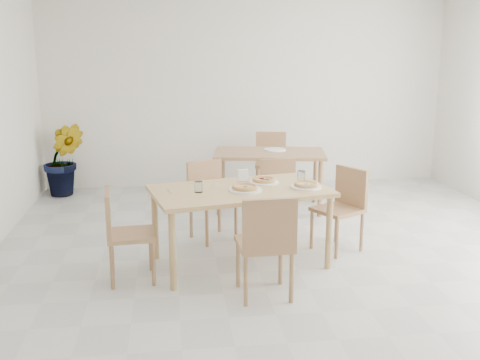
{
  "coord_description": "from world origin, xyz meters",
  "views": [
    {
      "loc": [
        -1.16,
        -4.86,
        2.06
      ],
      "look_at": [
        -0.52,
        0.24,
        0.83
      ],
      "focal_mm": 42.0,
      "sensor_mm": 36.0,
      "label": 1
    }
  ],
  "objects": [
    {
      "name": "plate_mushroom",
      "position": [
        0.11,
        0.2,
        0.76
      ],
      "size": [
        0.29,
        0.29,
        0.02
      ],
      "primitive_type": "cylinder",
      "color": "white",
      "rests_on": "main_table"
    },
    {
      "name": "second_table",
      "position": [
        0.09,
        2.08,
        0.66
      ],
      "size": [
        1.5,
        1.02,
        0.75
      ],
      "rotation": [
        0.0,
        0.0,
        -0.17
      ],
      "color": "#9E7B4F",
      "rests_on": "ground"
    },
    {
      "name": "napkin_holder",
      "position": [
        -0.46,
        0.51,
        0.81
      ],
      "size": [
        0.11,
        0.06,
        0.12
      ],
      "rotation": [
        0.0,
        0.0,
        0.08
      ],
      "color": "silver",
      "rests_on": "main_table"
    },
    {
      "name": "tumbler_b",
      "position": [
        0.13,
        0.47,
        0.8
      ],
      "size": [
        0.08,
        0.08,
        0.1
      ],
      "primitive_type": "cylinder",
      "color": "white",
      "rests_on": "main_table"
    },
    {
      "name": "fork_b",
      "position": [
        -1.18,
        0.21,
        0.75
      ],
      "size": [
        0.05,
        0.16,
        0.01
      ],
      "primitive_type": "cube",
      "rotation": [
        0.0,
        0.0,
        0.2
      ],
      "color": "silver",
      "rests_on": "main_table"
    },
    {
      "name": "chair_south",
      "position": [
        -0.4,
        -0.57,
        0.52
      ],
      "size": [
        0.46,
        0.46,
        0.9
      ],
      "rotation": [
        0.0,
        0.0,
        3.18
      ],
      "color": "#9E7B4F",
      "rests_on": "ground"
    },
    {
      "name": "chair_east",
      "position": [
        0.59,
        0.52,
        0.49
      ],
      "size": [
        0.57,
        0.57,
        0.85
      ],
      "rotation": [
        0.0,
        0.0,
        -1.07
      ],
      "color": "#9E7B4F",
      "rests_on": "ground"
    },
    {
      "name": "plate_empty",
      "position": [
        0.18,
        2.19,
        0.76
      ],
      "size": [
        0.28,
        0.28,
        0.02
      ],
      "primitive_type": "cylinder",
      "color": "white",
      "rests_on": "second_table"
    },
    {
      "name": "pizza_mushroom",
      "position": [
        0.11,
        0.2,
        0.78
      ],
      "size": [
        0.29,
        0.29,
        0.03
      ],
      "rotation": [
        0.0,
        0.0,
        0.32
      ],
      "color": "tan",
      "rests_on": "plate_mushroom"
    },
    {
      "name": "pizza_margherita",
      "position": [
        -0.48,
        0.16,
        0.78
      ],
      "size": [
        0.25,
        0.25,
        0.03
      ],
      "rotation": [
        0.0,
        0.0,
        -0.03
      ],
      "color": "tan",
      "rests_on": "plate_margherita"
    },
    {
      "name": "plate_pepperoni",
      "position": [
        -0.26,
        0.44,
        0.76
      ],
      "size": [
        0.29,
        0.29,
        0.02
      ],
      "primitive_type": "cylinder",
      "color": "white",
      "rests_on": "main_table"
    },
    {
      "name": "chair_back_n",
      "position": [
        0.25,
        2.86,
        0.51
      ],
      "size": [
        0.5,
        0.5,
        0.87
      ],
      "rotation": [
        0.0,
        0.0,
        -0.18
      ],
      "color": "#9E7B4F",
      "rests_on": "ground"
    },
    {
      "name": "plate_margherita",
      "position": [
        -0.48,
        0.16,
        0.76
      ],
      "size": [
        0.31,
        0.31,
        0.02
      ],
      "primitive_type": "cylinder",
      "color": "white",
      "rests_on": "main_table"
    },
    {
      "name": "pizza_pepperoni",
      "position": [
        -0.26,
        0.44,
        0.78
      ],
      "size": [
        0.29,
        0.29,
        0.03
      ],
      "rotation": [
        0.0,
        0.0,
        0.32
      ],
      "color": "tan",
      "rests_on": "plate_pepperoni"
    },
    {
      "name": "main_table",
      "position": [
        -0.52,
        0.24,
        0.68
      ],
      "size": [
        1.79,
        1.25,
        0.75
      ],
      "rotation": [
        0.0,
        0.0,
        0.21
      ],
      "color": "tan",
      "rests_on": "ground"
    },
    {
      "name": "chair_north",
      "position": [
        -0.75,
        1.05,
        0.49
      ],
      "size": [
        0.56,
        0.56,
        0.85
      ],
      "rotation": [
        0.0,
        0.0,
        0.44
      ],
      "color": "#9E7B4F",
      "rests_on": "ground"
    },
    {
      "name": "fork_a",
      "position": [
        -0.76,
        0.35,
        0.75
      ],
      "size": [
        0.04,
        0.18,
        0.01
      ],
      "primitive_type": "cube",
      "rotation": [
        0.0,
        0.0,
        -0.11
      ],
      "color": "silver",
      "rests_on": "main_table"
    },
    {
      "name": "chair_west",
      "position": [
        -1.61,
        -0.03,
        0.49
      ],
      "size": [
        0.45,
        0.45,
        0.84
      ],
      "rotation": [
        0.0,
        0.0,
        1.67
      ],
      "color": "#9E7B4F",
      "rests_on": "ground"
    },
    {
      "name": "potted_plant",
      "position": [
        -2.65,
        3.11,
        0.52
      ],
      "size": [
        0.61,
        0.51,
        1.03
      ],
      "primitive_type": "imported",
      "rotation": [
        0.0,
        0.0,
        0.1
      ],
      "color": "#236C20",
      "rests_on": "ground"
    },
    {
      "name": "tumbler_a",
      "position": [
        -0.92,
        0.16,
        0.8
      ],
      "size": [
        0.08,
        0.08,
        0.1
      ],
      "primitive_type": "cylinder",
      "color": "white",
      "rests_on": "main_table"
    },
    {
      "name": "chair_back_s",
      "position": [
        0.04,
        1.34,
        0.48
      ],
      "size": [
        0.42,
        0.42,
        0.83
      ],
      "rotation": [
        0.0,
        0.0,
        3.16
      ],
      "color": "#9E7B4F",
      "rests_on": "ground"
    }
  ]
}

